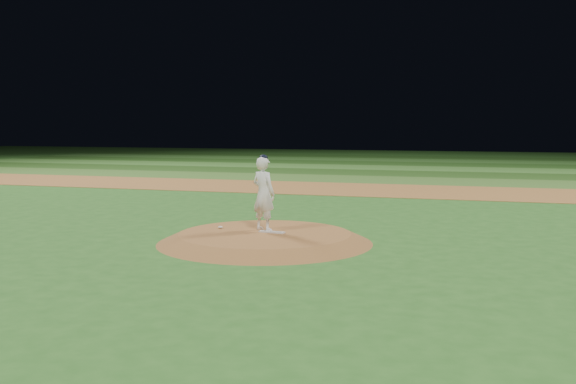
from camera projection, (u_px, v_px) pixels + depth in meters
The scene contains 12 objects.
ground at pixel (265, 242), 16.42m from camera, with size 120.00×120.00×0.00m, color #28601F.
infield_dirt_band at pixel (364, 190), 29.72m from camera, with size 70.00×6.00×0.02m, color #98612F.
outfield_stripe_0 at pixel (383, 180), 34.95m from camera, with size 70.00×5.00×0.02m, color #3D6A26.
outfield_stripe_1 at pixel (395, 173), 39.70m from camera, with size 70.00×5.00×0.02m, color #234A17.
outfield_stripe_2 at pixel (405, 168), 44.45m from camera, with size 70.00×5.00×0.02m, color #3F7C2D.
outfield_stripe_3 at pixel (413, 164), 49.20m from camera, with size 70.00×5.00×0.02m, color #234E19.
outfield_stripe_4 at pixel (420, 160), 53.95m from camera, with size 70.00×5.00×0.02m, color #346D27.
outfield_stripe_5 at pixel (425, 158), 58.70m from camera, with size 70.00×5.00×0.02m, color #234F19.
pitchers_mound at pixel (265, 238), 16.41m from camera, with size 5.50×5.50×0.25m, color #925C2D.
pitching_rubber at pixel (272, 232), 16.42m from camera, with size 0.69×0.17×0.03m, color silver.
rosin_bag at pixel (220, 227), 17.06m from camera, with size 0.13×0.13×0.07m, color silver.
pitcher_on_mound at pixel (264, 193), 16.66m from camera, with size 0.83×0.70×1.99m.
Camera 1 is at (5.35, -15.30, 3.00)m, focal length 40.00 mm.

